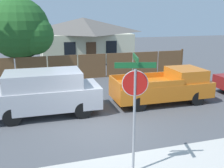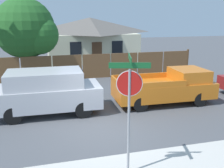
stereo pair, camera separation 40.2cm
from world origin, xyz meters
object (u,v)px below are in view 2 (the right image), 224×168
(orange_pickup, at_px, (167,87))
(house, at_px, (90,38))
(stop_sign, at_px, (129,95))
(red_suv, at_px, (47,91))
(oak_tree, at_px, (27,30))

(orange_pickup, bearing_deg, house, 95.83)
(house, distance_m, stop_sign, 20.15)
(red_suv, bearing_deg, house, 73.72)
(red_suv, distance_m, stop_sign, 5.79)
(oak_tree, relative_size, stop_sign, 1.64)
(red_suv, height_order, stop_sign, stop_sign)
(house, relative_size, oak_tree, 1.65)
(house, xyz_separation_m, red_suv, (-4.58, -14.70, -1.07))
(stop_sign, bearing_deg, orange_pickup, 69.08)
(orange_pickup, bearing_deg, red_suv, -179.01)
(house, bearing_deg, orange_pickup, -85.20)
(house, distance_m, oak_tree, 9.53)
(house, distance_m, orange_pickup, 14.81)
(orange_pickup, xyz_separation_m, stop_sign, (-3.80, -5.28, 1.45))
(oak_tree, bearing_deg, stop_sign, -76.41)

